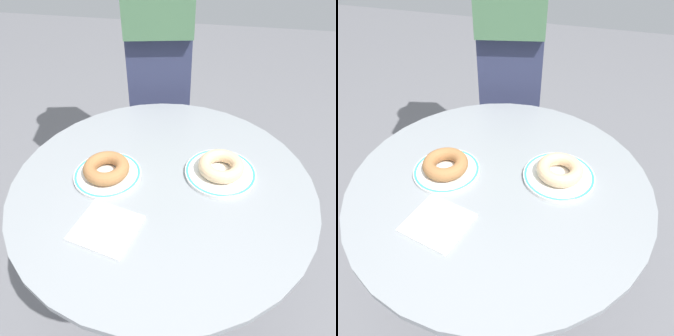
% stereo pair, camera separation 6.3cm
% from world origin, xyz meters
% --- Properties ---
extents(ground_plane, '(7.00, 7.00, 0.02)m').
position_xyz_m(ground_plane, '(0.00, 0.00, -0.01)').
color(ground_plane, slate).
extents(cafe_table, '(0.77, 0.77, 0.73)m').
position_xyz_m(cafe_table, '(0.00, 0.00, 0.48)').
color(cafe_table, gray).
rests_on(cafe_table, ground).
extents(plate_left, '(0.17, 0.17, 0.01)m').
position_xyz_m(plate_left, '(-0.14, -0.01, 0.74)').
color(plate_left, white).
rests_on(plate_left, cafe_table).
extents(plate_right, '(0.18, 0.18, 0.01)m').
position_xyz_m(plate_right, '(0.14, 0.05, 0.74)').
color(plate_right, white).
rests_on(plate_right, cafe_table).
extents(donut_cinnamon, '(0.14, 0.14, 0.03)m').
position_xyz_m(donut_cinnamon, '(-0.14, -0.01, 0.76)').
color(donut_cinnamon, '#A36B3D').
rests_on(donut_cinnamon, plate_left).
extents(donut_glazed, '(0.14, 0.14, 0.03)m').
position_xyz_m(donut_glazed, '(0.14, 0.05, 0.76)').
color(donut_glazed, '#E0B789').
rests_on(donut_glazed, plate_right).
extents(paper_napkin, '(0.16, 0.15, 0.01)m').
position_xyz_m(paper_napkin, '(-0.10, -0.17, 0.74)').
color(paper_napkin, white).
rests_on(paper_napkin, cafe_table).
extents(person_figure, '(0.30, 0.46, 1.78)m').
position_xyz_m(person_figure, '(-0.13, 0.61, 0.87)').
color(person_figure, '#2D3351').
rests_on(person_figure, ground).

